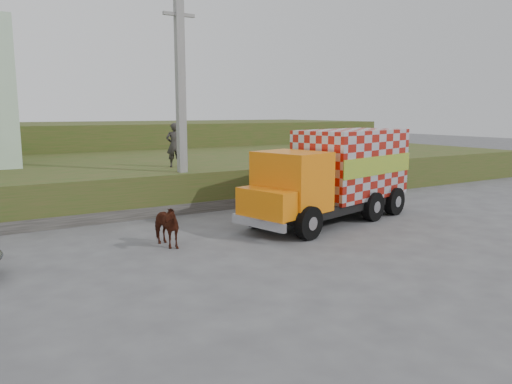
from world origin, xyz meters
TOP-DOWN VIEW (x-y plane):
  - ground at (0.00, 0.00)m, footprint 120.00×120.00m
  - embankment at (0.00, 10.00)m, footprint 40.00×12.00m
  - embankment_far at (0.00, 22.00)m, footprint 40.00×12.00m
  - retaining_strip at (-2.00, 4.20)m, footprint 16.00×0.50m
  - utility_pole at (-1.00, 4.60)m, footprint 1.20×0.30m
  - cargo_truck at (2.96, 0.44)m, footprint 7.33×3.87m
  - cow at (-3.46, 0.21)m, footprint 0.85×1.51m
  - pedestrian at (-0.56, 6.43)m, footprint 0.75×0.58m

SIDE VIEW (x-z plane):
  - ground at x=0.00m, z-range 0.00..0.00m
  - retaining_strip at x=-2.00m, z-range 0.00..0.40m
  - cow at x=-3.46m, z-range 0.00..1.21m
  - embankment at x=0.00m, z-range 0.00..1.50m
  - embankment_far at x=0.00m, z-range 0.00..3.00m
  - cargo_truck at x=2.96m, z-range 0.05..3.17m
  - pedestrian at x=-0.56m, z-range 1.50..3.31m
  - utility_pole at x=-1.00m, z-range 0.08..8.07m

